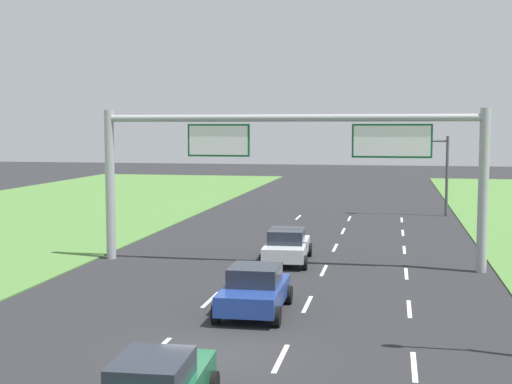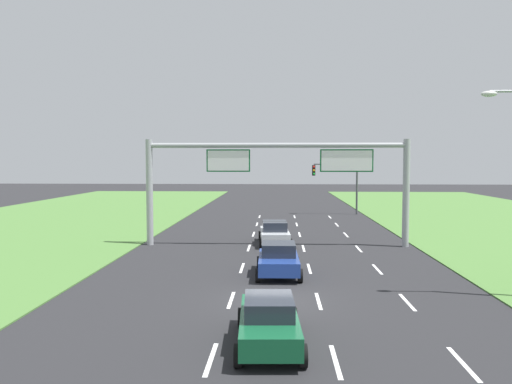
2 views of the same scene
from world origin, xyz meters
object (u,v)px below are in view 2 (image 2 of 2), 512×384
at_px(car_near_red, 269,321).
at_px(sign_gantry, 280,171).
at_px(car_lead_silver, 275,233).
at_px(traffic_light_mast, 338,177).
at_px(car_mid_lane, 278,259).

relative_size(car_near_red, sign_gantry, 0.26).
bearing_deg(car_lead_silver, traffic_light_mast, 68.09).
height_order(car_near_red, traffic_light_mast, traffic_light_mast).
xyz_separation_m(car_near_red, traffic_light_mast, (6.51, 37.46, 3.11)).
distance_m(sign_gantry, traffic_light_mast, 20.65).
distance_m(car_near_red, car_lead_silver, 18.42).
bearing_deg(traffic_light_mast, car_mid_lane, -102.48).
bearing_deg(car_lead_silver, car_mid_lane, -91.45).
bearing_deg(traffic_light_mast, sign_gantry, -107.36).
bearing_deg(traffic_light_mast, car_lead_silver, -108.81).
bearing_deg(sign_gantry, car_mid_lane, -90.48).
relative_size(car_lead_silver, car_mid_lane, 1.11).
distance_m(car_near_red, car_mid_lane, 9.34).
bearing_deg(car_lead_silver, sign_gantry, -65.74).
bearing_deg(car_mid_lane, car_near_red, -92.80).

